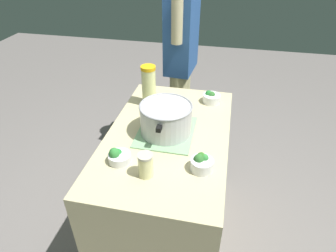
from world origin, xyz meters
name	(u,v)px	position (x,y,z in m)	size (l,w,h in m)	color
ground_plane	(168,233)	(0.00, 0.00, 0.00)	(8.00, 8.00, 0.00)	slate
counter_slab	(168,190)	(0.00, 0.00, 0.44)	(1.09, 0.65, 0.87)	tan
dish_cloth	(166,132)	(0.01, 0.01, 0.88)	(0.35, 0.30, 0.01)	#7FAE7C
cooking_pot	(166,118)	(0.01, 0.01, 0.97)	(0.35, 0.28, 0.16)	#B7B7BC
lemonade_pitcher	(149,86)	(0.29, 0.18, 1.00)	(0.09, 0.09, 0.25)	#E7E799
mason_jar	(146,165)	(-0.33, 0.03, 0.93)	(0.07, 0.07, 0.12)	beige
broccoli_bowl_front	(211,98)	(0.40, -0.20, 0.90)	(0.11, 0.11, 0.07)	silver
broccoli_bowl_center	(118,156)	(-0.27, 0.18, 0.90)	(0.11, 0.11, 0.08)	silver
broccoli_bowl_back	(202,163)	(-0.24, -0.21, 0.91)	(0.11, 0.11, 0.08)	silver
person_cook	(181,63)	(0.94, 0.09, 0.90)	(0.50, 0.23, 1.63)	tan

